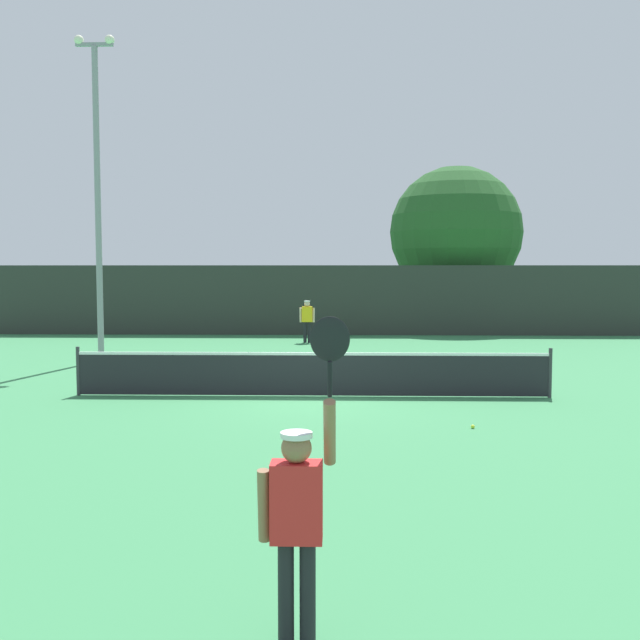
{
  "coord_description": "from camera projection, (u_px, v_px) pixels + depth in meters",
  "views": [
    {
      "loc": [
        0.59,
        -15.55,
        2.8
      ],
      "look_at": [
        0.08,
        3.26,
        1.43
      ],
      "focal_mm": 40.61,
      "sensor_mm": 36.0,
      "label": 1
    }
  ],
  "objects": [
    {
      "name": "player_serving",
      "position": [
        298.0,
        505.0,
        5.29
      ],
      "size": [
        0.68,
        0.39,
        2.44
      ],
      "color": "red",
      "rests_on": "ground"
    },
    {
      "name": "light_pole",
      "position": [
        97.0,
        181.0,
        21.28
      ],
      "size": [
        1.18,
        0.28,
        9.54
      ],
      "color": "gray",
      "rests_on": "ground"
    },
    {
      "name": "player_receiving",
      "position": [
        307.0,
        317.0,
        26.9
      ],
      "size": [
        0.57,
        0.23,
        1.57
      ],
      "rotation": [
        0.0,
        0.0,
        3.14
      ],
      "color": "yellow",
      "rests_on": "ground"
    },
    {
      "name": "tennis_net",
      "position": [
        312.0,
        373.0,
        15.68
      ],
      "size": [
        10.34,
        0.08,
        1.07
      ],
      "color": "#232328",
      "rests_on": "ground"
    },
    {
      "name": "large_tree",
      "position": [
        456.0,
        232.0,
        32.92
      ],
      "size": [
        5.98,
        5.98,
        7.4
      ],
      "color": "brown",
      "rests_on": "ground"
    },
    {
      "name": "tennis_ball",
      "position": [
        473.0,
        427.0,
        12.57
      ],
      "size": [
        0.07,
        0.07,
        0.07
      ],
      "primitive_type": "sphere",
      "color": "#CCE033",
      "rests_on": "ground"
    },
    {
      "name": "perimeter_fence",
      "position": [
        325.0,
        300.0,
        29.94
      ],
      "size": [
        28.14,
        0.12,
        2.89
      ],
      "primitive_type": "cube",
      "color": "#2D332D",
      "rests_on": "ground"
    },
    {
      "name": "parked_car_near",
      "position": [
        374.0,
        308.0,
        35.91
      ],
      "size": [
        2.4,
        4.4,
        1.69
      ],
      "rotation": [
        0.0,
        0.0,
        0.12
      ],
      "color": "black",
      "rests_on": "ground"
    },
    {
      "name": "ground_plane",
      "position": [
        312.0,
        396.0,
        15.72
      ],
      "size": [
        120.0,
        120.0,
        0.0
      ],
      "primitive_type": "plane",
      "color": "#387F4C"
    }
  ]
}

